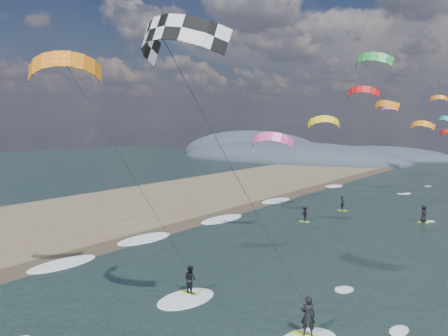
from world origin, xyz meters
The scene contains 9 objects.
ground centered at (0.00, 0.00, 0.00)m, with size 260.00×260.00×0.00m, color black.
sand_strip centered at (-24.00, 10.00, 0.00)m, with size 26.00×240.00×0.00m, color brown.
wet_sand_strip centered at (-12.00, 10.00, 0.00)m, with size 3.00×240.00×0.00m, color #382D23.
coastal_hills centered at (-44.84, 107.86, 0.00)m, with size 80.00×41.00×15.00m.
kitesurfer_near_a centered at (5.51, -0.46, 11.51)m, with size 8.09×8.85×14.95m.
kitesurfer_near_b centered at (-1.86, 1.88, 9.33)m, with size 6.97×9.17×14.41m.
far_kitesurfers centered at (1.05, 33.54, 0.85)m, with size 11.36×9.09×1.77m.
bg_kite_field centered at (-0.09, 51.38, 11.91)m, with size 12.65×69.00×8.81m.
shoreline_surf centered at (-10.80, 14.75, 0.00)m, with size 2.40×79.40×0.11m.
Camera 1 is at (18.15, -16.76, 10.26)m, focal length 40.00 mm.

